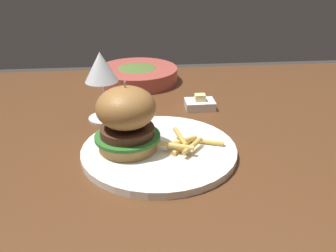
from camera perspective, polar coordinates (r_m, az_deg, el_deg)
The scene contains 7 objects.
dining_table at distance 0.89m, azimuth 2.59°, elevation -4.23°, with size 1.46×0.85×0.74m.
main_plate at distance 0.71m, azimuth -1.36°, elevation -3.78°, with size 0.29×0.29×0.01m, color white.
burger_sandwich at distance 0.69m, azimuth -6.33°, elevation 1.09°, with size 0.12×0.12×0.13m.
fries_pile at distance 0.70m, azimuth 2.73°, elevation -2.62°, with size 0.13×0.09×0.02m.
wine_glass at distance 0.84m, azimuth -10.20°, elevation 8.38°, with size 0.07×0.07×0.16m.
butter_dish at distance 0.92m, azimuth 4.87°, elevation 3.41°, with size 0.07×0.05×0.04m.
soup_bowl at distance 1.11m, azimuth -4.69°, elevation 7.89°, with size 0.23×0.23×0.05m.
Camera 1 is at (-0.12, -0.76, 1.10)m, focal length 40.00 mm.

